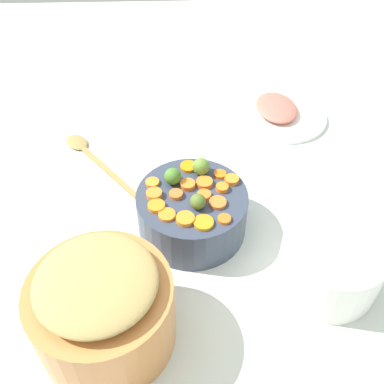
# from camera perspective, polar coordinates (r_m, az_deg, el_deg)

# --- Properties ---
(tabletop) EXTENTS (2.40, 2.40, 0.02)m
(tabletop) POSITION_cam_1_polar(r_m,az_deg,el_deg) (1.03, -1.94, -2.87)
(tabletop) COLOR silver
(tabletop) RESTS_ON ground
(serving_bowl_carrots) EXTENTS (0.23, 0.23, 0.10)m
(serving_bowl_carrots) POSITION_cam_1_polar(r_m,az_deg,el_deg) (0.96, 0.00, -2.60)
(serving_bowl_carrots) COLOR #363F52
(serving_bowl_carrots) RESTS_ON tabletop
(metal_pot) EXTENTS (0.24, 0.24, 0.15)m
(metal_pot) POSITION_cam_1_polar(r_m,az_deg,el_deg) (0.80, -11.14, -14.86)
(metal_pot) COLOR #CA7D41
(metal_pot) RESTS_ON tabletop
(stuffing_mound) EXTENTS (0.20, 0.20, 0.04)m
(stuffing_mound) POSITION_cam_1_polar(r_m,az_deg,el_deg) (0.72, -12.17, -11.10)
(stuffing_mound) COLOR tan
(stuffing_mound) RESTS_ON metal_pot
(carrot_slice_0) EXTENTS (0.03, 0.03, 0.01)m
(carrot_slice_0) POSITION_cam_1_polar(r_m,az_deg,el_deg) (0.96, 3.58, 2.29)
(carrot_slice_0) COLOR orange
(carrot_slice_0) RESTS_ON serving_bowl_carrots
(carrot_slice_1) EXTENTS (0.05, 0.05, 0.01)m
(carrot_slice_1) POSITION_cam_1_polar(r_m,az_deg,el_deg) (0.92, -4.85, -0.27)
(carrot_slice_1) COLOR orange
(carrot_slice_1) RESTS_ON serving_bowl_carrots
(carrot_slice_2) EXTENTS (0.05, 0.05, 0.01)m
(carrot_slice_2) POSITION_cam_1_polar(r_m,az_deg,el_deg) (0.89, -4.55, -1.79)
(carrot_slice_2) COLOR orange
(carrot_slice_2) RESTS_ON serving_bowl_carrots
(carrot_slice_3) EXTENTS (0.05, 0.05, 0.01)m
(carrot_slice_3) POSITION_cam_1_polar(r_m,az_deg,el_deg) (0.98, -0.46, 3.26)
(carrot_slice_3) COLOR orange
(carrot_slice_3) RESTS_ON serving_bowl_carrots
(carrot_slice_4) EXTENTS (0.04, 0.04, 0.01)m
(carrot_slice_4) POSITION_cam_1_polar(r_m,az_deg,el_deg) (0.91, 1.56, -0.39)
(carrot_slice_4) COLOR orange
(carrot_slice_4) RESTS_ON serving_bowl_carrots
(carrot_slice_5) EXTENTS (0.04, 0.04, 0.01)m
(carrot_slice_5) POSITION_cam_1_polar(r_m,az_deg,el_deg) (0.87, 4.13, -3.44)
(carrot_slice_5) COLOR orange
(carrot_slice_5) RESTS_ON serving_bowl_carrots
(carrot_slice_6) EXTENTS (0.03, 0.03, 0.01)m
(carrot_slice_6) POSITION_cam_1_polar(r_m,az_deg,el_deg) (0.94, -5.06, 1.22)
(carrot_slice_6) COLOR orange
(carrot_slice_6) RESTS_ON serving_bowl_carrots
(carrot_slice_7) EXTENTS (0.04, 0.04, 0.01)m
(carrot_slice_7) POSITION_cam_1_polar(r_m,az_deg,el_deg) (0.87, -0.86, -3.43)
(carrot_slice_7) COLOR orange
(carrot_slice_7) RESTS_ON serving_bowl_carrots
(carrot_slice_8) EXTENTS (0.05, 0.05, 0.01)m
(carrot_slice_8) POSITION_cam_1_polar(r_m,az_deg,el_deg) (0.86, 1.48, -3.91)
(carrot_slice_8) COLOR orange
(carrot_slice_8) RESTS_ON serving_bowl_carrots
(carrot_slice_9) EXTENTS (0.04, 0.04, 0.01)m
(carrot_slice_9) POSITION_cam_1_polar(r_m,az_deg,el_deg) (0.90, 3.29, -1.36)
(carrot_slice_9) COLOR orange
(carrot_slice_9) RESTS_ON serving_bowl_carrots
(carrot_slice_10) EXTENTS (0.05, 0.05, 0.01)m
(carrot_slice_10) POSITION_cam_1_polar(r_m,az_deg,el_deg) (0.94, 1.59, 1.22)
(carrot_slice_10) COLOR orange
(carrot_slice_10) RESTS_ON serving_bowl_carrots
(carrot_slice_11) EXTENTS (0.04, 0.04, 0.01)m
(carrot_slice_11) POSITION_cam_1_polar(r_m,az_deg,el_deg) (0.93, -0.56, 0.95)
(carrot_slice_11) COLOR orange
(carrot_slice_11) RESTS_ON serving_bowl_carrots
(carrot_slice_12) EXTENTS (0.04, 0.04, 0.01)m
(carrot_slice_12) POSITION_cam_1_polar(r_m,az_deg,el_deg) (0.88, -3.21, -2.91)
(carrot_slice_12) COLOR orange
(carrot_slice_12) RESTS_ON serving_bowl_carrots
(carrot_slice_13) EXTENTS (0.03, 0.03, 0.01)m
(carrot_slice_13) POSITION_cam_1_polar(r_m,az_deg,el_deg) (0.93, 3.85, 0.54)
(carrot_slice_13) COLOR orange
(carrot_slice_13) RESTS_ON serving_bowl_carrots
(carrot_slice_14) EXTENTS (0.03, 0.03, 0.01)m
(carrot_slice_14) POSITION_cam_1_polar(r_m,az_deg,el_deg) (0.91, -2.21, -0.32)
(carrot_slice_14) COLOR orange
(carrot_slice_14) RESTS_ON serving_bowl_carrots
(carrot_slice_15) EXTENTS (0.04, 0.04, 0.01)m
(carrot_slice_15) POSITION_cam_1_polar(r_m,az_deg,el_deg) (0.95, 5.06, 1.57)
(carrot_slice_15) COLOR orange
(carrot_slice_15) RESTS_ON serving_bowl_carrots
(brussels_sprout_0) EXTENTS (0.04, 0.04, 0.04)m
(brussels_sprout_0) POSITION_cam_1_polar(r_m,az_deg,el_deg) (0.93, -2.45, 2.00)
(brussels_sprout_0) COLOR #467829
(brussels_sprout_0) RESTS_ON serving_bowl_carrots
(brussels_sprout_1) EXTENTS (0.04, 0.04, 0.04)m
(brussels_sprout_1) POSITION_cam_1_polar(r_m,az_deg,el_deg) (0.95, 1.18, 3.25)
(brussels_sprout_1) COLOR olive
(brussels_sprout_1) RESTS_ON serving_bowl_carrots
(brussels_sprout_2) EXTENTS (0.03, 0.03, 0.03)m
(brussels_sprout_2) POSITION_cam_1_polar(r_m,az_deg,el_deg) (0.88, 0.76, -1.23)
(brussels_sprout_2) COLOR #526B2A
(brussels_sprout_2) RESTS_ON serving_bowl_carrots
(wooden_spoon) EXTENTS (0.23, 0.27, 0.01)m
(wooden_spoon) POSITION_cam_1_polar(r_m,az_deg,el_deg) (1.20, -12.94, 4.78)
(wooden_spoon) COLOR #A9834A
(wooden_spoon) RESTS_ON tabletop
(casserole_dish) EXTENTS (0.19, 0.19, 0.11)m
(casserole_dish) POSITION_cam_1_polar(r_m,az_deg,el_deg) (0.90, 17.19, -8.72)
(casserole_dish) COLOR white
(casserole_dish) RESTS_ON tabletop
(ham_plate) EXTENTS (0.24, 0.24, 0.01)m
(ham_plate) POSITION_cam_1_polar(r_m,az_deg,el_deg) (1.32, 11.48, 9.43)
(ham_plate) COLOR white
(ham_plate) RESTS_ON tabletop
(ham_slice_main) EXTENTS (0.13, 0.17, 0.03)m
(ham_slice_main) POSITION_cam_1_polar(r_m,az_deg,el_deg) (1.32, 10.68, 10.53)
(ham_slice_main) COLOR #D16A5B
(ham_slice_main) RESTS_ON ham_plate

